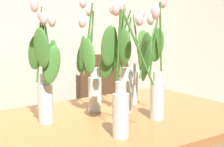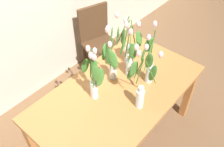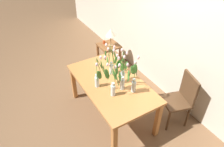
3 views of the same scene
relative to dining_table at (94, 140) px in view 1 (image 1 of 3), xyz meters
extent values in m
cube|color=beige|center=(0.00, 1.27, 0.70)|extent=(9.00, 0.10, 2.70)
cube|color=#B7753D|center=(0.00, 0.00, 0.07)|extent=(1.60, 0.90, 0.04)
cube|color=#B7753D|center=(0.74, 0.39, -0.30)|extent=(0.07, 0.07, 0.70)
cylinder|color=silver|center=(0.22, 0.06, 0.18)|extent=(0.07, 0.07, 0.18)
cylinder|color=silver|center=(0.22, 0.06, 0.30)|extent=(0.04, 0.04, 0.05)
cylinder|color=silver|center=(0.22, 0.06, 0.15)|extent=(0.06, 0.06, 0.11)
cylinder|color=#56933D|center=(0.19, 0.04, 0.46)|extent=(0.06, 0.04, 0.33)
ellipsoid|color=silver|center=(0.16, 0.02, 0.62)|extent=(0.04, 0.04, 0.06)
ellipsoid|color=#427F33|center=(0.17, -0.01, 0.44)|extent=(0.06, 0.07, 0.17)
cylinder|color=#56933D|center=(0.21, 0.08, 0.46)|extent=(0.03, 0.04, 0.35)
ellipsoid|color=silver|center=(0.20, 0.09, 0.64)|extent=(0.04, 0.04, 0.06)
ellipsoid|color=#427F33|center=(0.16, 0.09, 0.44)|extent=(0.11, 0.07, 0.18)
cylinder|color=silver|center=(-0.02, -0.24, 0.18)|extent=(0.07, 0.07, 0.18)
cylinder|color=silver|center=(-0.02, -0.24, 0.30)|extent=(0.04, 0.04, 0.05)
cylinder|color=silver|center=(-0.02, -0.24, 0.15)|extent=(0.06, 0.06, 0.11)
cylinder|color=#478433|center=(0.05, -0.27, 0.44)|extent=(0.12, 0.06, 0.28)
ellipsoid|color=silver|center=(0.11, -0.29, 0.59)|extent=(0.04, 0.04, 0.06)
ellipsoid|color=#427F33|center=(0.10, -0.26, 0.39)|extent=(0.06, 0.11, 0.18)
cylinder|color=#478433|center=(-0.01, -0.21, 0.45)|extent=(0.03, 0.07, 0.31)
ellipsoid|color=silver|center=(0.00, -0.18, 0.61)|extent=(0.04, 0.04, 0.06)
ellipsoid|color=#427F33|center=(-0.02, -0.16, 0.46)|extent=(0.08, 0.06, 0.18)
cylinder|color=#478433|center=(0.01, -0.18, 0.45)|extent=(0.06, 0.11, 0.31)
ellipsoid|color=silver|center=(0.04, -0.13, 0.62)|extent=(0.04, 0.04, 0.06)
ellipsoid|color=#427F33|center=(0.00, -0.13, 0.40)|extent=(0.10, 0.09, 0.18)
cylinder|color=silver|center=(-0.19, 0.11, 0.18)|extent=(0.07, 0.07, 0.18)
cylinder|color=silver|center=(-0.19, 0.11, 0.30)|extent=(0.04, 0.04, 0.05)
cylinder|color=silver|center=(-0.19, 0.11, 0.15)|extent=(0.06, 0.06, 0.11)
cylinder|color=#3D752D|center=(-0.20, 0.08, 0.43)|extent=(0.02, 0.04, 0.28)
ellipsoid|color=silver|center=(-0.21, 0.07, 0.57)|extent=(0.04, 0.04, 0.06)
ellipsoid|color=#427F33|center=(-0.19, 0.04, 0.37)|extent=(0.11, 0.04, 0.18)
cylinder|color=#3D752D|center=(-0.23, 0.08, 0.46)|extent=(0.06, 0.06, 0.33)
ellipsoid|color=silver|center=(-0.25, 0.06, 0.62)|extent=(0.04, 0.04, 0.06)
ellipsoid|color=#427F33|center=(-0.24, 0.03, 0.45)|extent=(0.08, 0.07, 0.18)
cylinder|color=#3D752D|center=(-0.16, 0.12, 0.43)|extent=(0.05, 0.02, 0.27)
ellipsoid|color=silver|center=(-0.14, 0.13, 0.56)|extent=(0.04, 0.04, 0.06)
ellipsoid|color=#427F33|center=(-0.13, 0.16, 0.39)|extent=(0.06, 0.09, 0.17)
cylinder|color=#3D752D|center=(-0.19, 0.14, 0.44)|extent=(0.02, 0.05, 0.30)
ellipsoid|color=silver|center=(-0.18, 0.16, 0.59)|extent=(0.04, 0.04, 0.06)
ellipsoid|color=#427F33|center=(-0.20, 0.19, 0.41)|extent=(0.07, 0.07, 0.17)
cylinder|color=silver|center=(0.36, 0.17, 0.18)|extent=(0.07, 0.07, 0.18)
cylinder|color=silver|center=(0.36, 0.17, 0.30)|extent=(0.04, 0.04, 0.05)
cylinder|color=silver|center=(0.36, 0.17, 0.15)|extent=(0.06, 0.06, 0.11)
cylinder|color=#3D752D|center=(0.32, 0.22, 0.46)|extent=(0.07, 0.09, 0.32)
ellipsoid|color=silver|center=(0.29, 0.27, 0.62)|extent=(0.04, 0.04, 0.06)
ellipsoid|color=#427F33|center=(0.27, 0.24, 0.43)|extent=(0.08, 0.07, 0.17)
cylinder|color=#3D752D|center=(0.34, 0.11, 0.44)|extent=(0.03, 0.11, 0.29)
ellipsoid|color=silver|center=(0.33, 0.06, 0.60)|extent=(0.04, 0.04, 0.06)
ellipsoid|color=#427F33|center=(0.36, 0.07, 0.43)|extent=(0.10, 0.06, 0.18)
cylinder|color=#3D752D|center=(0.33, 0.19, 0.43)|extent=(0.04, 0.03, 0.29)
ellipsoid|color=silver|center=(0.32, 0.20, 0.58)|extent=(0.04, 0.04, 0.06)
ellipsoid|color=#427F33|center=(0.28, 0.19, 0.44)|extent=(0.06, 0.10, 0.18)
cylinder|color=silver|center=(0.27, -0.13, 0.18)|extent=(0.07, 0.07, 0.18)
cylinder|color=silver|center=(0.27, -0.13, 0.30)|extent=(0.04, 0.04, 0.05)
cylinder|color=silver|center=(0.27, -0.13, 0.15)|extent=(0.06, 0.06, 0.11)
cylinder|color=#478433|center=(0.20, -0.14, 0.43)|extent=(0.12, 0.02, 0.25)
ellipsoid|color=silver|center=(0.15, -0.15, 0.56)|extent=(0.04, 0.04, 0.06)
ellipsoid|color=#427F33|center=(0.17, -0.17, 0.43)|extent=(0.04, 0.10, 0.18)
cylinder|color=#478433|center=(0.31, -0.10, 0.47)|extent=(0.07, 0.06, 0.35)
ellipsoid|color=silver|center=(0.34, -0.08, 0.65)|extent=(0.04, 0.04, 0.06)
ellipsoid|color=#427F33|center=(0.33, -0.06, 0.44)|extent=(0.06, 0.09, 0.18)
cylinder|color=#478433|center=(0.26, -0.11, 0.43)|extent=(0.02, 0.04, 0.27)
ellipsoid|color=silver|center=(0.26, -0.09, 0.57)|extent=(0.04, 0.04, 0.06)
ellipsoid|color=#427F33|center=(0.22, -0.08, 0.40)|extent=(0.10, 0.07, 0.18)
cylinder|color=silver|center=(0.09, 0.15, 0.18)|extent=(0.07, 0.07, 0.18)
cylinder|color=silver|center=(0.09, 0.15, 0.30)|extent=(0.04, 0.04, 0.05)
cylinder|color=silver|center=(0.09, 0.15, 0.15)|extent=(0.06, 0.06, 0.11)
cylinder|color=#3D752D|center=(0.10, 0.18, 0.45)|extent=(0.01, 0.06, 0.32)
ellipsoid|color=silver|center=(0.10, 0.20, 0.61)|extent=(0.04, 0.04, 0.06)
ellipsoid|color=#427F33|center=(0.07, 0.22, 0.37)|extent=(0.11, 0.03, 0.18)
cylinder|color=#3D752D|center=(0.04, 0.12, 0.42)|extent=(0.09, 0.05, 0.25)
ellipsoid|color=silver|center=(0.00, 0.10, 0.55)|extent=(0.04, 0.04, 0.06)
ellipsoid|color=#427F33|center=(0.02, 0.08, 0.39)|extent=(0.06, 0.12, 0.18)
cylinder|color=#3D752D|center=(0.06, 0.15, 0.47)|extent=(0.06, 0.02, 0.35)
ellipsoid|color=silver|center=(0.04, 0.16, 0.65)|extent=(0.04, 0.04, 0.06)
ellipsoid|color=#427F33|center=(0.02, 0.13, 0.40)|extent=(0.05, 0.08, 0.17)
cube|color=#4C331E|center=(0.65, 0.82, -0.20)|extent=(0.50, 0.50, 0.04)
cylinder|color=#4C331E|center=(0.87, 0.94, -0.43)|extent=(0.04, 0.04, 0.43)
cylinder|color=#4C331E|center=(0.54, 1.04, -0.43)|extent=(0.04, 0.04, 0.43)
cube|color=#4C331E|center=(0.71, 1.00, 0.05)|extent=(0.39, 0.15, 0.46)
camera|label=1|loc=(-0.80, -1.32, 0.57)|focal=54.94mm
camera|label=2|loc=(-1.17, -0.93, 1.72)|focal=39.58mm
camera|label=3|loc=(2.18, -1.28, 2.17)|focal=32.98mm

